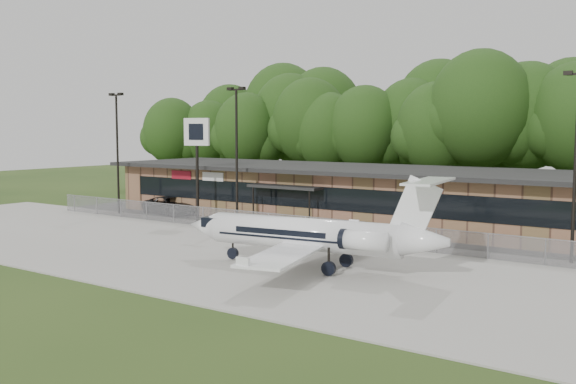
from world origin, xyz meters
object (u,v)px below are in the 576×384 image
Objects in this scene: terminal at (347,193)px; business_jet at (314,236)px; pole_sign at (197,143)px; suv at (171,206)px.

business_jet is (7.47, -16.50, -0.40)m from terminal.
business_jet is at bearing -65.63° from terminal.
business_jet is 19.60m from pole_sign.
terminal is 7.40× the size of suv.
suv is at bearing -159.08° from terminal.
terminal is at bearing 106.88° from business_jet.
business_jet is 1.84× the size of pole_sign.
terminal is 18.11m from business_jet.
pole_sign is at bearing 143.19° from business_jet.
pole_sign reaches higher than terminal.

